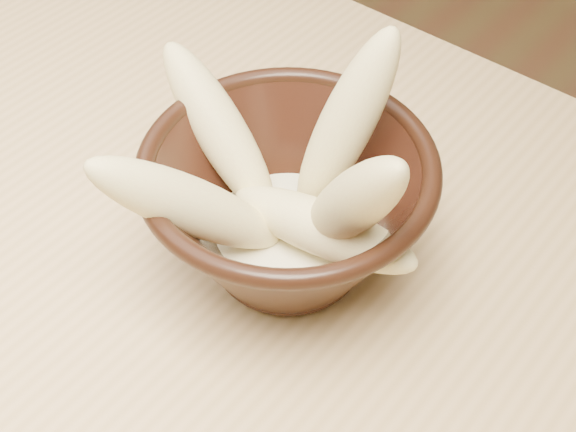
# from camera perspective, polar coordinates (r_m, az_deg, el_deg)

# --- Properties ---
(table) EXTENTS (1.20, 0.80, 0.75)m
(table) POSITION_cam_1_polar(r_m,az_deg,el_deg) (0.62, -2.01, -14.65)
(table) COLOR tan
(table) RESTS_ON ground
(bowl) EXTENTS (0.20, 0.20, 0.11)m
(bowl) POSITION_cam_1_polar(r_m,az_deg,el_deg) (0.55, 0.00, 0.66)
(bowl) COLOR black
(bowl) RESTS_ON table
(milk_puddle) EXTENTS (0.11, 0.11, 0.02)m
(milk_puddle) POSITION_cam_1_polar(r_m,az_deg,el_deg) (0.57, 0.00, -1.18)
(milk_puddle) COLOR #F6EEC6
(milk_puddle) RESTS_ON bowl
(banana_upright) EXTENTS (0.07, 0.10, 0.15)m
(banana_upright) POSITION_cam_1_polar(r_m,az_deg,el_deg) (0.54, 4.13, 6.47)
(banana_upright) COLOR #E1C685
(banana_upright) RESTS_ON bowl
(banana_left) EXTENTS (0.14, 0.06, 0.12)m
(banana_left) POSITION_cam_1_polar(r_m,az_deg,el_deg) (0.58, -4.89, 6.14)
(banana_left) COLOR #E1C685
(banana_left) RESTS_ON bowl
(banana_right) EXTENTS (0.12, 0.08, 0.16)m
(banana_right) POSITION_cam_1_polar(r_m,az_deg,el_deg) (0.49, 4.57, 0.89)
(banana_right) COLOR #E1C685
(banana_right) RESTS_ON bowl
(banana_across) EXTENTS (0.15, 0.05, 0.05)m
(banana_across) POSITION_cam_1_polar(r_m,az_deg,el_deg) (0.53, 2.43, -0.88)
(banana_across) COLOR #E1C685
(banana_across) RESTS_ON bowl
(banana_front) EXTENTS (0.11, 0.14, 0.13)m
(banana_front) POSITION_cam_1_polar(r_m,az_deg,el_deg) (0.51, -6.95, 0.73)
(banana_front) COLOR #E1C685
(banana_front) RESTS_ON bowl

